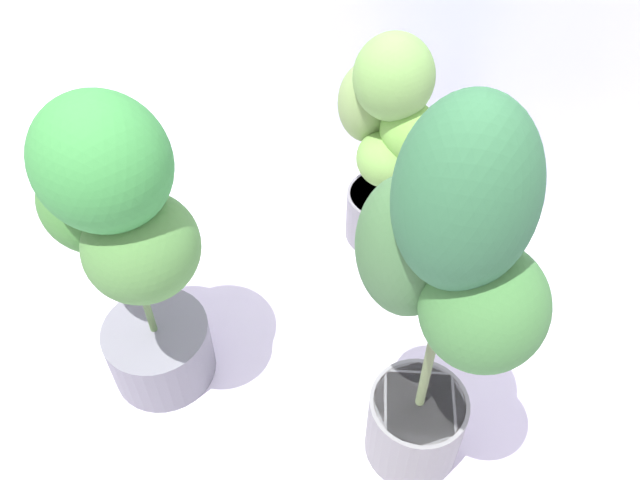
# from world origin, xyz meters

# --- Properties ---
(ground_plane) EXTENTS (8.00, 8.00, 0.00)m
(ground_plane) POSITION_xyz_m (0.00, 0.00, 0.00)
(ground_plane) COLOR silver
(ground_plane) RESTS_ON ground
(potted_plant_front_right) EXTENTS (0.39, 0.30, 0.99)m
(potted_plant_front_right) POSITION_xyz_m (0.32, -0.06, 0.58)
(potted_plant_front_right) COLOR gray
(potted_plant_front_right) RESTS_ON ground
(potted_plant_front_left) EXTENTS (0.43, 0.35, 0.83)m
(potted_plant_front_left) POSITION_xyz_m (-0.31, -0.14, 0.49)
(potted_plant_front_left) COLOR slate
(potted_plant_front_left) RESTS_ON ground
(potted_plant_back_center) EXTENTS (0.34, 0.29, 0.66)m
(potted_plant_back_center) POSITION_xyz_m (-0.00, 0.52, 0.37)
(potted_plant_back_center) COLOR gray
(potted_plant_back_center) RESTS_ON ground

